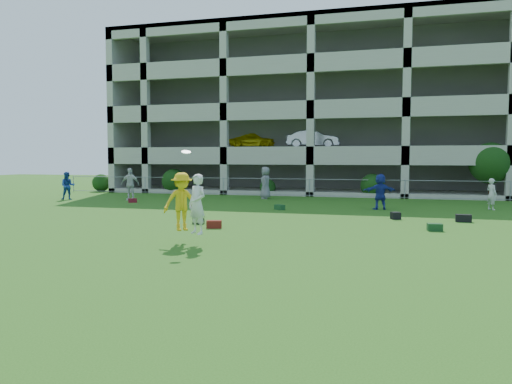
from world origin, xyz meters
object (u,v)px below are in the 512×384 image
(bystander_c, at_px, (265,183))
(frisbee_contest, at_px, (186,202))
(bystander_b, at_px, (130,184))
(bystander_e, at_px, (492,194))
(parking_garage, at_px, (328,115))
(bystander_a, at_px, (68,186))
(bystander_d, at_px, (380,192))
(crate_d, at_px, (396,216))

(bystander_c, bearing_deg, frisbee_contest, -6.86)
(bystander_b, height_order, bystander_e, bystander_b)
(bystander_e, bearing_deg, parking_garage, -2.18)
(bystander_a, height_order, bystander_e, bystander_a)
(bystander_b, distance_m, bystander_d, 14.81)
(bystander_e, xyz_separation_m, frisbee_contest, (-10.59, -13.01, 0.47))
(bystander_e, height_order, frisbee_contest, frisbee_contest)
(bystander_b, bearing_deg, parking_garage, 48.19)
(bystander_c, bearing_deg, crate_d, 29.77)
(bystander_b, xyz_separation_m, crate_d, (15.49, -5.32, -0.82))
(bystander_e, bearing_deg, bystander_a, 54.54)
(bystander_b, xyz_separation_m, bystander_d, (14.74, -1.49, -0.08))
(bystander_c, relative_size, parking_garage, 0.07)
(crate_d, bearing_deg, bystander_c, 132.92)
(bystander_b, height_order, bystander_c, bystander_c)
(bystander_e, height_order, crate_d, bystander_e)
(bystander_c, xyz_separation_m, bystander_d, (7.08, -4.60, -0.11))
(bystander_d, bearing_deg, crate_d, 79.96)
(parking_garage, bearing_deg, bystander_d, -73.28)
(bystander_a, xyz_separation_m, bystander_d, (18.53, -0.69, 0.04))
(bystander_a, height_order, frisbee_contest, frisbee_contest)
(bystander_b, bearing_deg, frisbee_contest, -61.10)
(bystander_c, relative_size, bystander_e, 1.28)
(bystander_c, height_order, bystander_d, bystander_c)
(bystander_a, relative_size, bystander_b, 0.88)
(bystander_b, xyz_separation_m, frisbee_contest, (9.44, -13.17, 0.28))
(frisbee_contest, distance_m, parking_garage, 27.84)
(bystander_a, xyz_separation_m, bystander_b, (3.80, 0.80, 0.12))
(bystander_e, xyz_separation_m, crate_d, (-4.54, -5.17, -0.63))
(bystander_a, relative_size, parking_garage, 0.06)
(bystander_b, relative_size, bystander_d, 1.09)
(bystander_d, xyz_separation_m, bystander_e, (5.30, 1.34, -0.11))
(frisbee_contest, height_order, parking_garage, parking_garage)
(bystander_a, bearing_deg, parking_garage, 15.87)
(crate_d, relative_size, parking_garage, 0.01)
(bystander_c, height_order, parking_garage, parking_garage)
(parking_garage, bearing_deg, bystander_c, -101.93)
(bystander_c, height_order, crate_d, bystander_c)
(bystander_a, bearing_deg, crate_d, -44.82)
(bystander_e, relative_size, parking_garage, 0.05)
(bystander_e, height_order, parking_garage, parking_garage)
(crate_d, relative_size, frisbee_contest, 0.14)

